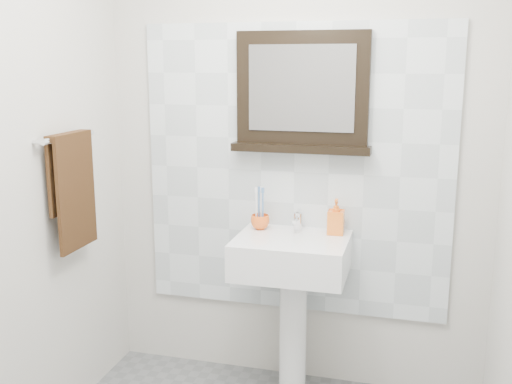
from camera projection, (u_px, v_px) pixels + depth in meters
back_wall at (295, 152)px, 3.09m from camera, size 2.00×0.01×2.50m
front_wall at (36, 335)px, 1.01m from camera, size 2.00×0.01×2.50m
splashback at (295, 171)px, 3.10m from camera, size 1.60×0.02×1.50m
pedestal_sink at (292, 273)px, 2.98m from camera, size 0.55×0.44×0.96m
toothbrush_cup at (260, 222)px, 3.08m from camera, size 0.12×0.12×0.08m
toothbrushes at (260, 206)px, 3.07m from camera, size 0.05×0.04×0.21m
soap_dispenser at (336, 217)px, 2.98m from camera, size 0.08×0.08×0.18m
framed_mirror at (302, 95)px, 2.98m from camera, size 0.70×0.11×0.60m
towel_bar at (68, 137)px, 2.75m from camera, size 0.07×0.40×0.03m
hand_towel at (72, 182)px, 2.79m from camera, size 0.06×0.30×0.55m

